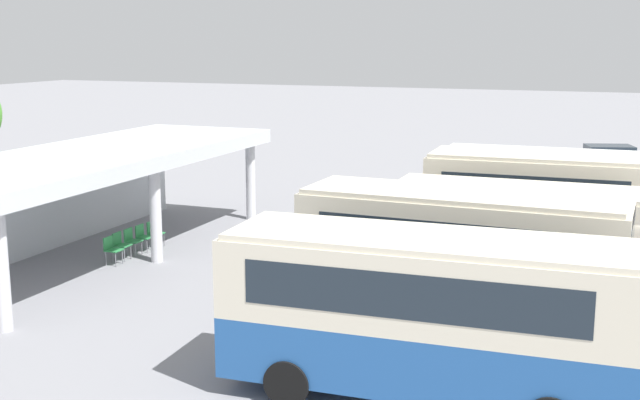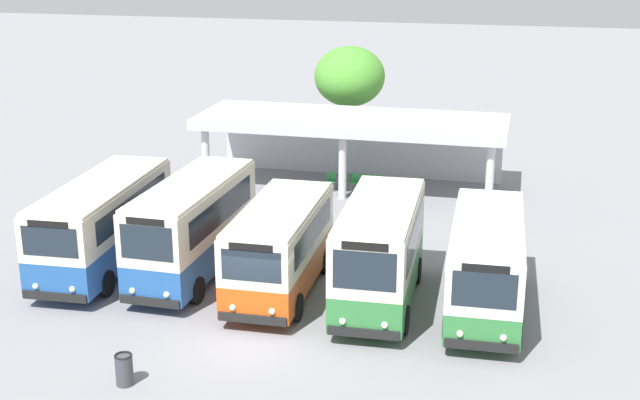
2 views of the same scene
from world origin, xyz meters
TOP-DOWN VIEW (x-y plane):
  - city_bus_nearest_orange at (-6.88, 4.36)m, footprint 2.69×7.90m
  - city_bus_second_in_row at (-3.47, 4.47)m, footprint 2.41×7.37m
  - city_bus_middle_cream at (-0.06, 3.69)m, footprint 2.48×6.69m
  - city_bus_fourth_amber at (3.34, 3.56)m, footprint 2.54×6.71m
  - city_bus_fifth_blue at (6.75, 3.74)m, footprint 2.49×7.09m
  - parked_car_flank at (21.30, 2.15)m, footprint 2.98×4.56m
  - terminal_canopy at (-0.25, 17.16)m, footprint 14.45×5.03m
  - waiting_chair_end_by_column at (-1.04, 15.67)m, footprint 0.44×0.44m
  - waiting_chair_second_from_end at (-0.45, 15.77)m, footprint 0.44×0.44m
  - waiting_chair_middle_seat at (0.14, 15.75)m, footprint 0.44×0.44m
  - waiting_chair_fourth_seat at (0.72, 15.71)m, footprint 0.44×0.44m
  - waiting_chair_fifth_seat at (1.31, 15.66)m, footprint 0.44×0.44m

SIDE VIEW (x-z plane):
  - waiting_chair_end_by_column at x=-1.04m, z-range 0.09..0.95m
  - waiting_chair_second_from_end at x=-0.45m, z-range 0.09..0.95m
  - waiting_chair_middle_seat at x=0.14m, z-range 0.09..0.95m
  - waiting_chair_fourth_seat at x=0.72m, z-range 0.09..0.95m
  - waiting_chair_fifth_seat at x=1.31m, z-range 0.09..0.95m
  - parked_car_flank at x=21.30m, z-range 0.02..1.64m
  - city_bus_middle_cream at x=-0.06m, z-range 0.17..3.23m
  - city_bus_fifth_blue at x=6.75m, z-range 0.17..3.28m
  - city_bus_nearest_orange at x=-6.88m, z-range 0.17..3.39m
  - city_bus_second_in_row at x=-3.47m, z-range 0.17..3.61m
  - city_bus_fourth_amber at x=3.34m, z-range 0.17..3.62m
  - terminal_canopy at x=-0.25m, z-range 0.91..4.31m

